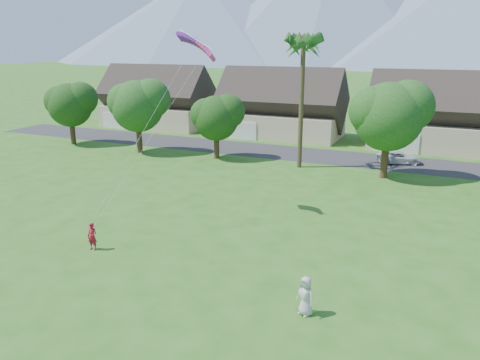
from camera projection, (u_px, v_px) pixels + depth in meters
The scene contains 10 objects.
ground at pixel (143, 326), 19.78m from camera, with size 500.00×500.00×0.00m, color #2D6019.
street at pixel (333, 157), 49.56m from camera, with size 90.00×7.00×0.01m, color #2D2D30.
kite_flyer at pixel (92, 237), 26.92m from camera, with size 0.60×0.39×1.65m, color #A81329.
watcher at pixel (306, 296), 20.39m from camera, with size 0.88×0.57×1.81m, color beige.
parked_car at pixel (399, 158), 46.76m from camera, with size 1.99×4.31×1.20m, color silver.
mountain_ridge at pixel (462, 9), 235.38m from camera, with size 540.00×240.00×70.00m.
houses_row at pixel (356, 114), 56.29m from camera, with size 72.75×8.19×8.86m.
tree_row at pixel (308, 118), 43.33m from camera, with size 62.27×6.67×8.45m.
fan_palm at pixel (304, 41), 42.25m from camera, with size 3.00×3.00×13.80m.
parafoil_kite at pixel (198, 44), 30.25m from camera, with size 2.89×1.04×0.50m.
Camera 1 is at (10.83, -14.08, 11.44)m, focal length 35.00 mm.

